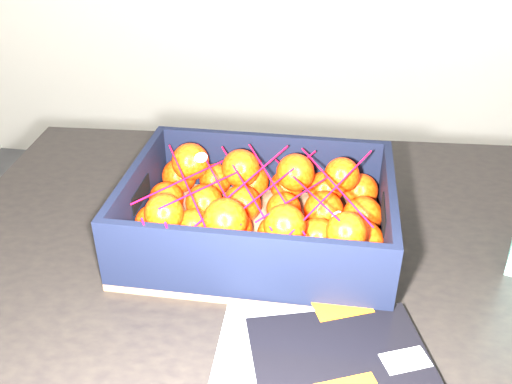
# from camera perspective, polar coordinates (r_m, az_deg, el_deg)

# --- Properties ---
(table) EXTENTS (1.24, 0.87, 0.75)m
(table) POSITION_cam_1_polar(r_m,az_deg,el_deg) (0.95, 5.91, -10.68)
(table) COLOR black
(table) RESTS_ON ground
(produce_crate) EXTENTS (0.40, 0.30, 0.12)m
(produce_crate) POSITION_cam_1_polar(r_m,az_deg,el_deg) (0.88, 0.29, -3.07)
(produce_crate) COLOR #916843
(produce_crate) RESTS_ON table
(clementine_heap) EXTENTS (0.38, 0.28, 0.11)m
(clementine_heap) POSITION_cam_1_polar(r_m,az_deg,el_deg) (0.87, 0.33, -2.05)
(clementine_heap) COLOR #FF2E05
(clementine_heap) RESTS_ON produce_crate
(mesh_net) EXTENTS (0.33, 0.27, 0.09)m
(mesh_net) POSITION_cam_1_polar(r_m,az_deg,el_deg) (0.84, -0.40, 0.37)
(mesh_net) COLOR red
(mesh_net) RESTS_ON clementine_heap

